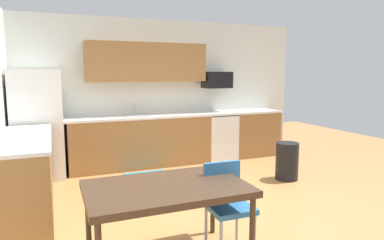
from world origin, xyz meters
TOP-DOWN VIEW (x-y plane):
  - ground_plane at (0.00, 0.00)m, footprint 12.00×12.00m
  - wall_back at (0.00, 2.65)m, footprint 5.80×0.10m
  - cabinet_run_back at (-0.47, 2.30)m, footprint 2.56×0.60m
  - cabinet_run_back_right at (1.90, 2.30)m, footprint 0.99×0.60m
  - cabinet_run_left at (-2.30, 0.80)m, footprint 0.60×2.00m
  - countertop_back at (0.00, 2.30)m, footprint 4.80×0.64m
  - countertop_left at (-2.30, 0.80)m, footprint 0.64×2.00m
  - upper_cabinets_back at (-0.30, 2.43)m, footprint 2.20×0.34m
  - refrigerator at (-2.18, 2.22)m, footprint 0.76×0.70m
  - oven_range at (1.11, 2.30)m, footprint 0.60×0.60m
  - microwave at (1.11, 2.40)m, footprint 0.54×0.36m
  - sink_basin at (-0.55, 2.30)m, footprint 0.48×0.40m
  - sink_faucet at (-0.55, 2.48)m, footprint 0.02×0.02m
  - dining_table at (-1.06, -0.99)m, footprint 1.40×0.90m
  - chair_near_table at (-0.45, -0.97)m, footprint 0.41×0.41m
  - trash_bin at (1.51, 0.64)m, footprint 0.36×0.36m
  - floor_mat at (-0.55, 1.65)m, footprint 0.70×0.50m

SIDE VIEW (x-z plane):
  - ground_plane at x=0.00m, z-range 0.00..0.00m
  - floor_mat at x=-0.55m, z-range 0.00..0.01m
  - trash_bin at x=1.51m, z-range 0.00..0.60m
  - cabinet_run_back at x=-0.47m, z-range 0.00..0.90m
  - cabinet_run_back_right at x=1.90m, z-range 0.00..0.90m
  - cabinet_run_left at x=-2.30m, z-range 0.00..0.90m
  - oven_range at x=1.11m, z-range 0.00..0.91m
  - chair_near_table at x=-0.45m, z-range 0.08..0.93m
  - dining_table at x=-1.06m, z-range 0.31..1.04m
  - sink_basin at x=-0.55m, z-range 0.81..0.95m
  - refrigerator at x=-2.18m, z-range 0.00..1.77m
  - countertop_back at x=0.00m, z-range 0.90..0.94m
  - countertop_left at x=-2.30m, z-range 0.90..0.94m
  - sink_faucet at x=-0.55m, z-range 0.92..1.16m
  - wall_back at x=0.00m, z-range 0.00..2.70m
  - microwave at x=1.11m, z-range 1.41..1.73m
  - upper_cabinets_back at x=-0.30m, z-range 1.55..2.25m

